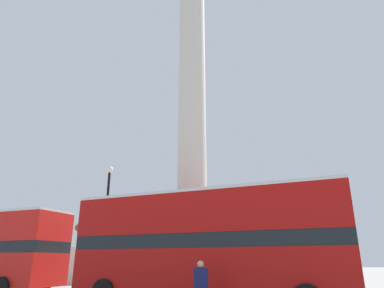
% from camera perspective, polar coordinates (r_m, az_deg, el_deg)
% --- Properties ---
extents(monument_column, '(5.88, 5.88, 22.64)m').
position_cam_1_polar(monument_column, '(20.97, 0.00, -2.62)').
color(monument_column, beige).
rests_on(monument_column, ground_plane).
extents(bus_a, '(11.37, 3.49, 4.40)m').
position_cam_1_polar(bus_a, '(14.42, 2.22, -15.91)').
color(bus_a, '#A80F0C').
rests_on(bus_a, ground_plane).
extents(equestrian_statue, '(4.12, 3.82, 6.02)m').
position_cam_1_polar(equestrian_statue, '(30.64, -17.39, -18.05)').
color(equestrian_statue, beige).
rests_on(equestrian_statue, ground_plane).
extents(street_lamp, '(0.38, 0.38, 6.78)m').
position_cam_1_polar(street_lamp, '(19.47, -14.24, -12.82)').
color(street_lamp, black).
rests_on(street_lamp, ground_plane).
extents(pedestrian_near_lamp, '(0.43, 0.44, 1.69)m').
position_cam_1_polar(pedestrian_near_lamp, '(11.83, 1.47, -22.47)').
color(pedestrian_near_lamp, '#192347').
rests_on(pedestrian_near_lamp, ground_plane).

